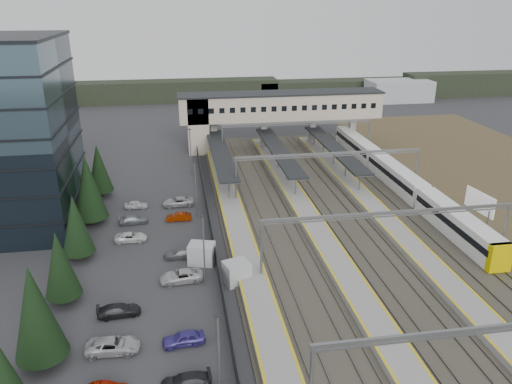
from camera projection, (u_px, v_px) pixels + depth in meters
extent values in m
plane|color=#2B2B2D|center=(266.00, 245.00, 61.37)|extent=(220.00, 220.00, 0.00)
cylinder|color=black|center=(44.00, 357.00, 41.33)|extent=(0.44, 0.44, 1.20)
cone|color=black|center=(35.00, 312.00, 39.70)|extent=(4.26, 4.26, 8.20)
cylinder|color=black|center=(65.00, 297.00, 49.61)|extent=(0.44, 0.44, 1.20)
cone|color=black|center=(60.00, 264.00, 48.23)|extent=(3.54, 3.54, 6.80)
cylinder|color=black|center=(80.00, 255.00, 57.89)|extent=(0.44, 0.44, 1.20)
cone|color=black|center=(76.00, 224.00, 56.48)|extent=(3.64, 3.64, 7.00)
cylinder|color=black|center=(92.00, 219.00, 67.09)|extent=(0.44, 0.44, 1.20)
cone|color=black|center=(88.00, 187.00, 65.40)|extent=(4.42, 4.42, 8.50)
cylinder|color=black|center=(102.00, 193.00, 76.29)|extent=(0.44, 0.44, 1.20)
cone|color=black|center=(99.00, 168.00, 74.84)|extent=(3.74, 3.74, 7.20)
imported|color=#AAAAAF|center=(113.00, 345.00, 42.69)|extent=(4.71, 2.33, 1.28)
imported|color=black|center=(119.00, 310.00, 47.58)|extent=(4.22, 2.03, 1.18)
imported|color=silver|center=(131.00, 237.00, 62.22)|extent=(4.01, 1.90, 1.11)
imported|color=slate|center=(134.00, 220.00, 67.09)|extent=(4.02, 1.90, 1.13)
imported|color=silver|center=(136.00, 205.00, 71.97)|extent=(3.36, 1.52, 1.12)
imported|color=black|center=(185.00, 382.00, 38.72)|extent=(4.12, 1.86, 1.17)
imported|color=#3A2F83|center=(184.00, 338.00, 43.58)|extent=(3.87, 1.86, 1.27)
imported|color=#B6B6B6|center=(181.00, 276.00, 53.33)|extent=(4.76, 2.47, 1.28)
imported|color=#5B5F63|center=(180.00, 253.00, 58.23)|extent=(3.84, 1.58, 1.11)
imported|color=#731F03|center=(179.00, 217.00, 67.98)|extent=(3.45, 1.23, 1.13)
imported|color=#A6A5A9|center=(178.00, 202.00, 72.83)|extent=(4.64, 2.34, 1.26)
cylinder|color=slate|center=(219.00, 363.00, 35.74)|extent=(0.16, 0.16, 8.00)
cube|color=black|center=(217.00, 316.00, 34.29)|extent=(0.50, 0.25, 0.15)
cylinder|color=slate|center=(204.00, 252.00, 51.38)|extent=(0.16, 0.16, 8.00)
cube|color=black|center=(203.00, 216.00, 49.92)|extent=(0.50, 0.25, 0.15)
cylinder|color=slate|center=(196.00, 190.00, 67.93)|extent=(0.16, 0.16, 8.00)
cube|color=black|center=(194.00, 162.00, 66.48)|extent=(0.50, 0.25, 0.15)
cylinder|color=slate|center=(191.00, 152.00, 84.49)|extent=(0.16, 0.16, 8.00)
cube|color=black|center=(189.00, 129.00, 83.04)|extent=(0.50, 0.25, 0.15)
cube|color=#26282B|center=(210.00, 224.00, 64.65)|extent=(0.08, 90.00, 2.00)
cube|color=#A5A8AB|center=(202.00, 253.00, 56.87)|extent=(3.37, 2.85, 2.41)
cube|color=#A5A8AB|center=(237.00, 272.00, 52.96)|extent=(3.19, 2.91, 2.41)
cube|color=#333127|center=(346.00, 221.00, 67.72)|extent=(34.00, 90.00, 0.20)
cube|color=#59544C|center=(254.00, 226.00, 65.77)|extent=(0.08, 90.00, 0.14)
cube|color=#59544C|center=(265.00, 226.00, 65.98)|extent=(0.08, 90.00, 0.14)
cube|color=#59544C|center=(284.00, 224.00, 66.36)|extent=(0.08, 90.00, 0.14)
cube|color=#59544C|center=(294.00, 224.00, 66.57)|extent=(0.08, 90.00, 0.14)
cube|color=#59544C|center=(327.00, 221.00, 67.25)|extent=(0.08, 90.00, 0.14)
cube|color=#59544C|center=(338.00, 221.00, 67.46)|extent=(0.08, 90.00, 0.14)
cube|color=#59544C|center=(356.00, 219.00, 67.84)|extent=(0.08, 90.00, 0.14)
cube|color=#59544C|center=(366.00, 219.00, 68.06)|extent=(0.08, 90.00, 0.14)
cube|color=#59544C|center=(397.00, 217.00, 68.73)|extent=(0.08, 90.00, 0.14)
cube|color=#59544C|center=(407.00, 216.00, 68.95)|extent=(0.08, 90.00, 0.14)
cube|color=#59544C|center=(424.00, 215.00, 69.33)|extent=(0.08, 90.00, 0.14)
cube|color=#59544C|center=(434.00, 214.00, 69.54)|extent=(0.08, 90.00, 0.14)
cube|color=gray|center=(237.00, 226.00, 65.37)|extent=(3.20, 82.00, 0.90)
cube|color=gold|center=(226.00, 224.00, 64.98)|extent=(0.25, 82.00, 0.02)
cube|color=gold|center=(248.00, 223.00, 65.41)|extent=(0.25, 82.00, 0.02)
cube|color=gray|center=(311.00, 221.00, 66.85)|extent=(3.20, 82.00, 0.90)
cube|color=gold|center=(301.00, 219.00, 66.47)|extent=(0.25, 82.00, 0.02)
cube|color=gold|center=(322.00, 218.00, 66.90)|extent=(0.25, 82.00, 0.02)
cube|color=gray|center=(382.00, 217.00, 68.33)|extent=(3.20, 82.00, 0.90)
cube|color=gold|center=(372.00, 214.00, 67.95)|extent=(0.25, 82.00, 0.02)
cube|color=gold|center=(392.00, 213.00, 68.38)|extent=(0.25, 82.00, 0.02)
cube|color=black|center=(221.00, 153.00, 84.31)|extent=(3.00, 30.00, 0.25)
cube|color=slate|center=(221.00, 153.00, 84.37)|extent=(3.10, 30.00, 0.12)
cylinder|color=slate|center=(229.00, 188.00, 72.94)|extent=(0.20, 0.20, 3.10)
cylinder|color=slate|center=(225.00, 174.00, 78.92)|extent=(0.20, 0.20, 3.10)
cylinder|color=slate|center=(221.00, 162.00, 84.89)|extent=(0.20, 0.20, 3.10)
cylinder|color=slate|center=(217.00, 151.00, 90.87)|extent=(0.20, 0.20, 3.10)
cylinder|color=slate|center=(215.00, 141.00, 96.85)|extent=(0.20, 0.20, 3.10)
cube|color=black|center=(278.00, 150.00, 85.80)|extent=(3.00, 30.00, 0.25)
cube|color=slate|center=(278.00, 151.00, 85.85)|extent=(3.10, 30.00, 0.12)
cylinder|color=slate|center=(296.00, 185.00, 74.42)|extent=(0.20, 0.20, 3.10)
cylinder|color=slate|center=(286.00, 171.00, 80.40)|extent=(0.20, 0.20, 3.10)
cylinder|color=slate|center=(278.00, 159.00, 86.38)|extent=(0.20, 0.20, 3.10)
cylinder|color=slate|center=(271.00, 148.00, 92.36)|extent=(0.20, 0.20, 3.10)
cylinder|color=slate|center=(265.00, 139.00, 98.34)|extent=(0.20, 0.20, 3.10)
cube|color=black|center=(334.00, 147.00, 87.28)|extent=(3.00, 30.00, 0.25)
cube|color=slate|center=(334.00, 148.00, 87.34)|extent=(3.10, 30.00, 0.12)
cylinder|color=slate|center=(360.00, 181.00, 75.90)|extent=(0.20, 0.20, 3.10)
cylinder|color=slate|center=(346.00, 168.00, 81.88)|extent=(0.20, 0.20, 3.10)
cylinder|color=slate|center=(334.00, 156.00, 87.86)|extent=(0.20, 0.20, 3.10)
cylinder|color=slate|center=(323.00, 146.00, 93.84)|extent=(0.20, 0.20, 3.10)
cylinder|color=slate|center=(314.00, 137.00, 99.82)|extent=(0.20, 0.20, 3.10)
cube|color=#B4A48D|center=(281.00, 106.00, 98.48)|extent=(40.00, 6.00, 5.00)
cube|color=black|center=(281.00, 93.00, 97.56)|extent=(40.40, 6.40, 0.30)
cube|color=#B4A48D|center=(198.00, 124.00, 97.12)|extent=(4.00, 6.00, 11.00)
cube|color=black|center=(190.00, 112.00, 93.00)|extent=(1.00, 0.06, 1.00)
cube|color=black|center=(201.00, 111.00, 93.29)|extent=(1.00, 0.06, 1.00)
cube|color=black|center=(211.00, 111.00, 93.59)|extent=(1.00, 0.06, 1.00)
cube|color=black|center=(222.00, 111.00, 93.89)|extent=(1.00, 0.06, 1.00)
cube|color=black|center=(232.00, 110.00, 94.18)|extent=(1.00, 0.06, 1.00)
cube|color=black|center=(243.00, 110.00, 94.48)|extent=(1.00, 0.06, 1.00)
cube|color=black|center=(253.00, 110.00, 94.78)|extent=(1.00, 0.06, 1.00)
cube|color=black|center=(264.00, 109.00, 95.07)|extent=(1.00, 0.06, 1.00)
cube|color=black|center=(274.00, 109.00, 95.37)|extent=(1.00, 0.06, 1.00)
cube|color=black|center=(284.00, 109.00, 95.67)|extent=(1.00, 0.06, 1.00)
cube|color=black|center=(294.00, 108.00, 95.96)|extent=(1.00, 0.06, 1.00)
cube|color=black|center=(304.00, 108.00, 96.26)|extent=(1.00, 0.06, 1.00)
cube|color=black|center=(314.00, 108.00, 96.56)|extent=(1.00, 0.06, 1.00)
cube|color=black|center=(324.00, 107.00, 96.85)|extent=(1.00, 0.06, 1.00)
cube|color=black|center=(334.00, 107.00, 97.15)|extent=(1.00, 0.06, 1.00)
cube|color=black|center=(344.00, 107.00, 97.45)|extent=(1.00, 0.06, 1.00)
cube|color=black|center=(354.00, 106.00, 97.74)|extent=(1.00, 0.06, 1.00)
cube|color=black|center=(364.00, 106.00, 98.04)|extent=(1.00, 0.06, 1.00)
cube|color=black|center=(373.00, 106.00, 98.34)|extent=(1.00, 0.06, 1.00)
cube|color=gray|center=(206.00, 136.00, 98.25)|extent=(1.20, 1.60, 6.00)
cube|color=gray|center=(214.00, 136.00, 98.48)|extent=(1.20, 1.60, 6.00)
cube|color=gray|center=(263.00, 134.00, 99.96)|extent=(1.20, 1.60, 6.00)
cube|color=gray|center=(312.00, 132.00, 101.44)|extent=(1.20, 1.60, 6.00)
cube|color=gray|center=(352.00, 130.00, 102.70)|extent=(1.20, 1.60, 6.00)
cube|color=slate|center=(507.00, 326.00, 34.86)|extent=(28.40, 0.25, 0.35)
cube|color=slate|center=(506.00, 331.00, 35.00)|extent=(28.40, 0.12, 0.12)
cylinder|color=slate|center=(261.00, 252.00, 52.45)|extent=(0.28, 0.28, 7.00)
cylinder|color=slate|center=(504.00, 233.00, 56.60)|extent=(0.28, 0.28, 7.00)
cube|color=slate|center=(390.00, 213.00, 53.25)|extent=(28.40, 0.25, 0.35)
cube|color=slate|center=(390.00, 216.00, 53.40)|extent=(28.40, 0.12, 0.12)
cylinder|color=slate|center=(236.00, 181.00, 72.69)|extent=(0.28, 0.28, 7.00)
cylinder|color=slate|center=(416.00, 171.00, 76.84)|extent=(0.28, 0.28, 7.00)
cube|color=slate|center=(330.00, 154.00, 73.49)|extent=(28.40, 0.25, 0.35)
cube|color=slate|center=(330.00, 156.00, 73.64)|extent=(28.40, 0.12, 0.12)
cylinder|color=slate|center=(223.00, 144.00, 91.08)|extent=(0.28, 0.28, 7.00)
cylinder|color=slate|center=(368.00, 138.00, 95.24)|extent=(0.28, 0.28, 7.00)
cube|color=slate|center=(298.00, 122.00, 91.89)|extent=(28.40, 0.25, 0.35)
cube|color=slate|center=(298.00, 125.00, 92.04)|extent=(28.40, 0.12, 0.12)
cube|color=white|center=(457.00, 224.00, 62.51)|extent=(2.56, 17.70, 3.29)
cube|color=black|center=(458.00, 222.00, 62.37)|extent=(2.62, 17.10, 0.82)
cube|color=slate|center=(455.00, 235.00, 63.02)|extent=(2.20, 16.30, 0.46)
cube|color=white|center=(396.00, 176.00, 79.34)|extent=(2.56, 17.70, 3.29)
cube|color=black|center=(396.00, 174.00, 79.20)|extent=(2.62, 17.10, 0.82)
cube|color=slate|center=(395.00, 185.00, 79.85)|extent=(2.20, 16.30, 0.46)
cube|color=white|center=(357.00, 145.00, 96.17)|extent=(2.56, 17.70, 3.29)
cube|color=black|center=(357.00, 143.00, 96.04)|extent=(2.62, 17.10, 0.82)
cube|color=slate|center=(356.00, 152.00, 96.69)|extent=(2.20, 16.30, 0.46)
cube|color=#D8BE00|center=(500.00, 258.00, 54.46)|extent=(2.58, 0.90, 3.29)
cylinder|color=slate|center=(488.00, 221.00, 64.39)|extent=(0.20, 0.20, 2.96)
cylinder|color=slate|center=(468.00, 208.00, 68.58)|extent=(0.20, 0.20, 2.96)
cube|color=silver|center=(480.00, 202.00, 65.85)|extent=(0.80, 5.53, 2.78)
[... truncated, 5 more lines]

